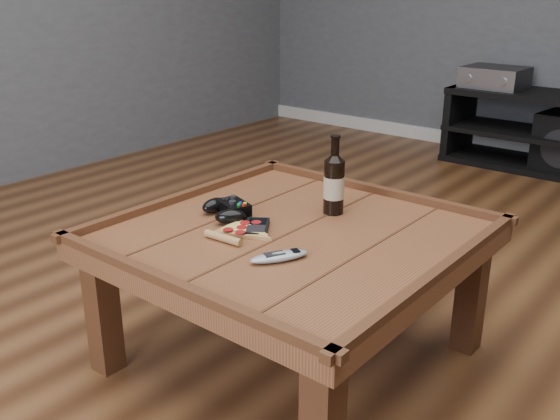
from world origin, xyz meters
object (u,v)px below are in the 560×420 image
Objects in this scene: media_console at (558,134)px; remote_control at (279,256)px; game_controller at (227,209)px; coffee_table at (292,249)px; av_receiver at (495,77)px; smartphone at (257,227)px; beer_bottle at (334,182)px; pizza_slice at (239,231)px.

remote_control is at bearing -88.02° from media_console.
game_controller reaches higher than remote_control.
coffee_table is 2.62× the size of av_receiver.
smartphone is at bearing -91.93° from media_console.
coffee_table is at bearing -4.48° from smartphone.
beer_bottle is 1.08× the size of pizza_slice.
smartphone is at bearing -81.53° from av_receiver.
media_console is 0.55m from av_receiver.
coffee_table and remote_control have the same top height.
media_console reaches higher than smartphone.
pizza_slice is 2.88m from av_receiver.
pizza_slice is 0.23m from remote_control.
beer_bottle is 0.31m from smartphone.
pizza_slice is at bearing -134.51° from coffee_table.
remote_control is at bearing -78.11° from av_receiver.
av_receiver is (-0.21, 2.78, 0.09)m from game_controller.
coffee_table is 0.18m from pizza_slice.
game_controller is 0.38m from remote_control.
media_console is 7.14× the size of game_controller.
beer_bottle is at bearing 133.08° from remote_control.
beer_bottle is at bearing 66.67° from pizza_slice.
media_console is 3.56× the size of av_receiver.
smartphone is at bearing -109.68° from beer_bottle.
av_receiver is (-0.34, 2.86, 0.11)m from pizza_slice.
media_console reaches higher than remote_control.
media_console is 9.50× the size of smartphone.
smartphone is at bearing 67.21° from pizza_slice.
pizza_slice is 0.62× the size of av_receiver.
coffee_table is 0.26m from game_controller.
pizza_slice is at bearing -168.98° from remote_control.
remote_control is at bearing -76.22° from beer_bottle.
beer_bottle is 0.67× the size of av_receiver.
av_receiver is at bearing 114.45° from game_controller.
coffee_table is 2.75m from media_console.
av_receiver reaches higher than smartphone.
media_console is at bearing 90.06° from beer_bottle.
media_console is 8.05× the size of remote_control.
pizza_slice reaches higher than smartphone.
pizza_slice is 1.65× the size of smartphone.
remote_control is (0.34, -0.15, -0.01)m from game_controller.
game_controller is 0.81× the size of pizza_slice.
media_console reaches higher than pizza_slice.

